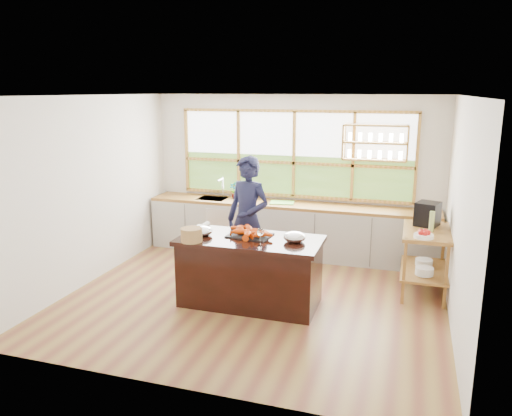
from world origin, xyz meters
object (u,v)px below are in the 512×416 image
at_px(cook, 248,220).
at_px(espresso_machine, 428,214).
at_px(island, 250,271).
at_px(wicker_basket, 192,235).

height_order(cook, espresso_machine, cook).
distance_m(island, espresso_machine, 2.65).
xyz_separation_m(island, cook, (-0.28, 0.78, 0.48)).
distance_m(espresso_machine, wicker_basket, 3.32).
bearing_deg(cook, wicker_basket, -92.93).
xyz_separation_m(cook, wicker_basket, (-0.38, -1.13, 0.06)).
distance_m(island, cook, 0.96).
bearing_deg(espresso_machine, wicker_basket, -129.78).
height_order(island, cook, cook).
bearing_deg(cook, island, -54.38).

